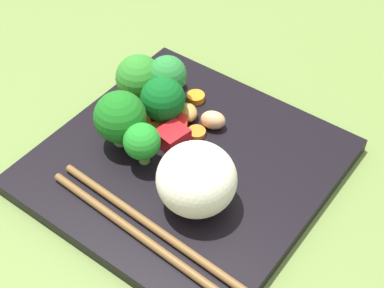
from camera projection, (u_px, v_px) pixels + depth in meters
The scene contains 21 objects.
ground_plane at pixel (186, 176), 62.72cm from camera, with size 110.00×110.00×2.00cm, color olive.
square_plate at pixel (186, 165), 61.43cm from camera, with size 28.37×28.37×1.60cm, color black.
rice_mound at pixel (197, 179), 54.31cm from camera, with size 7.68×7.73×7.10cm, color white.
broccoli_floret_0 at pixel (168, 77), 64.09cm from camera, with size 4.37×4.37×6.55cm.
broccoli_floret_1 at pixel (163, 99), 62.76cm from camera, with size 4.97×4.97×5.87cm.
broccoli_floret_2 at pixel (142, 142), 58.35cm from camera, with size 3.86×3.86×5.18cm.
broccoli_floret_3 at pixel (139, 78), 64.73cm from camera, with size 5.28×5.28×6.37cm.
broccoli_floret_4 at pixel (120, 118), 60.08cm from camera, with size 5.58×5.58×6.69cm.
carrot_slice_0 at pixel (113, 103), 66.63cm from camera, with size 2.73×2.73×0.71cm, color orange.
carrot_slice_1 at pixel (196, 97), 67.23cm from camera, with size 2.08×2.08×0.80cm, color orange.
carrot_slice_2 at pixel (140, 123), 64.45cm from camera, with size 2.55×2.55×0.47cm, color orange.
carrot_slice_3 at pixel (154, 132), 63.44cm from camera, with size 2.82×2.82×0.48cm, color orange.
carrot_slice_4 at pixel (197, 132), 63.39cm from camera, with size 2.01×2.01×0.52cm, color orange.
carrot_slice_5 at pixel (152, 89), 68.43cm from camera, with size 2.46×2.46×0.54cm, color orange.
pepper_chunk_0 at pixel (175, 125), 63.55cm from camera, with size 2.80×2.75×1.40cm, color red.
pepper_chunk_1 at pixel (173, 137), 61.72cm from camera, with size 3.08×2.73×2.10cm, color red.
pepper_chunk_2 at pixel (116, 115), 64.72cm from camera, with size 3.13×3.09×1.35cm, color red.
chicken_piece_0 at pixel (188, 112), 64.77cm from camera, with size 2.65×2.15×1.71cm, color #B48D45.
chicken_piece_1 at pixel (213, 120), 63.61cm from camera, with size 2.80×2.02×2.10cm, color tan.
chicken_piece_2 at pixel (175, 80), 68.48cm from camera, with size 2.53×2.05×1.99cm, color tan.
chopstick_pair at pixel (148, 233), 53.88cm from camera, with size 23.72×2.70×0.79cm.
Camera 1 is at (-26.23, 31.80, 46.41)cm, focal length 54.02 mm.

